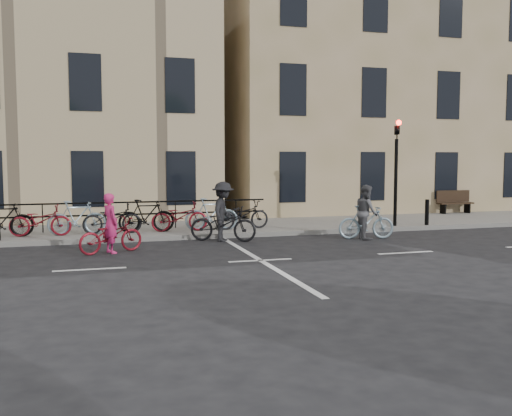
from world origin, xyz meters
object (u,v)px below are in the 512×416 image
object	(u,v)px
cyclist_dark	(223,218)
cyclist_grey	(366,217)
cyclist_pink	(111,232)
traffic_light	(396,159)
bench	(454,201)

from	to	relation	value
cyclist_dark	cyclist_grey	bearing A→B (deg)	-72.78
cyclist_pink	cyclist_grey	bearing A→B (deg)	-110.37
traffic_light	cyclist_grey	world-z (taller)	traffic_light
cyclist_grey	traffic_light	bearing A→B (deg)	-38.88
cyclist_dark	traffic_light	bearing A→B (deg)	-54.46
bench	cyclist_grey	world-z (taller)	cyclist_grey
traffic_light	cyclist_grey	bearing A→B (deg)	-139.52
traffic_light	cyclist_pink	distance (m)	10.07
traffic_light	cyclist_pink	bearing A→B (deg)	-167.42
cyclist_grey	cyclist_dark	bearing A→B (deg)	90.54
cyclist_pink	cyclist_dark	bearing A→B (deg)	-93.36
cyclist_pink	cyclist_grey	size ratio (longest dim) A/B	1.04
bench	cyclist_dark	bearing A→B (deg)	-158.85
cyclist_pink	cyclist_grey	xyz separation A→B (m)	(7.67, 0.46, 0.13)
traffic_light	cyclist_grey	size ratio (longest dim) A/B	2.17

